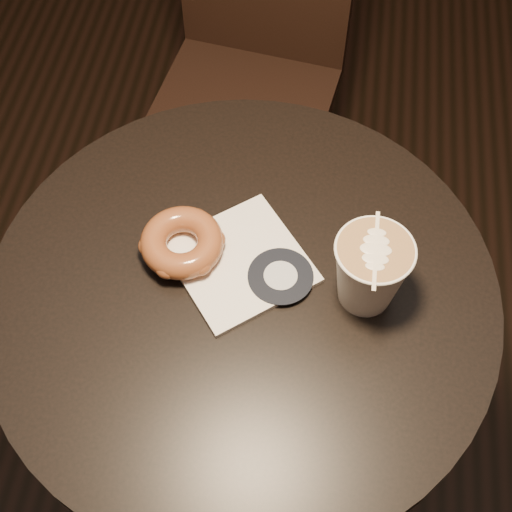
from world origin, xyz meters
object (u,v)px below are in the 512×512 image
object	(u,v)px
latte_cup	(370,273)
doughnut	(182,242)
cafe_table	(244,349)
pastry_bag	(240,262)
chair	(254,43)

from	to	relation	value
latte_cup	doughnut	bearing A→B (deg)	172.75
cafe_table	latte_cup	xyz separation A→B (m)	(0.16, 0.01, 0.26)
pastry_bag	doughnut	size ratio (longest dim) A/B	1.46
cafe_table	pastry_bag	distance (m)	0.21
pastry_bag	latte_cup	bearing A→B (deg)	-46.54
cafe_table	chair	bearing A→B (deg)	96.58
pastry_bag	latte_cup	distance (m)	0.18
doughnut	latte_cup	world-z (taller)	latte_cup
pastry_bag	doughnut	distance (m)	0.08
doughnut	latte_cup	bearing A→B (deg)	-7.25
chair	doughnut	bearing A→B (deg)	-81.85
cafe_table	latte_cup	size ratio (longest dim) A/B	6.65
cafe_table	chair	distance (m)	0.73
chair	latte_cup	bearing A→B (deg)	-62.32
cafe_table	pastry_bag	world-z (taller)	pastry_bag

